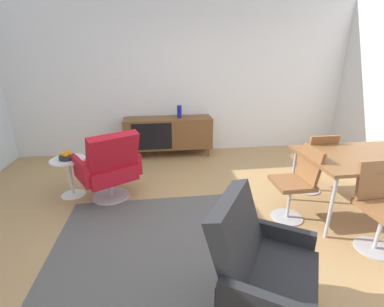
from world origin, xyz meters
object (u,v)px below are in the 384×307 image
(dining_chair_back_left, at_px, (314,160))
(lounge_chair_red, at_px, (110,166))
(side_table_round, at_px, (70,173))
(fruit_bowl, at_px, (67,156))
(armchair_black_shell, at_px, (260,267))
(vase_cobalt, at_px, (179,112))
(dining_chair_front_left, at_px, (380,204))
(sideboard, at_px, (168,133))
(dining_chair_near_window, at_px, (297,181))
(dining_table, at_px, (374,158))

(dining_chair_back_left, bearing_deg, lounge_chair_red, 176.72)
(side_table_round, height_order, fruit_bowl, fruit_bowl)
(lounge_chair_red, xyz_separation_m, side_table_round, (-0.56, 0.19, -0.15))
(lounge_chair_red, relative_size, armchair_black_shell, 1.00)
(vase_cobalt, xyz_separation_m, fruit_bowl, (-1.59, -1.38, -0.27))
(dining_chair_front_left, bearing_deg, vase_cobalt, 120.16)
(sideboard, xyz_separation_m, dining_chair_back_left, (1.87, -1.72, 0.03))
(sideboard, height_order, side_table_round, sideboard)
(dining_chair_front_left, xyz_separation_m, dining_chair_near_window, (-0.54, 0.56, 0.00))
(vase_cobalt, distance_m, lounge_chair_red, 1.91)
(side_table_round, bearing_deg, fruit_bowl, 36.42)
(sideboard, distance_m, lounge_chair_red, 1.77)
(sideboard, bearing_deg, lounge_chair_red, -117.49)
(dining_chair_back_left, distance_m, lounge_chair_red, 2.69)
(dining_chair_front_left, height_order, dining_chair_back_left, same)
(dining_chair_back_left, relative_size, armchair_black_shell, 0.90)
(dining_chair_back_left, xyz_separation_m, armchair_black_shell, (-1.42, -1.73, -0.00))
(vase_cobalt, distance_m, dining_table, 3.04)
(sideboard, relative_size, dining_chair_front_left, 1.87)
(vase_cobalt, bearing_deg, dining_chair_back_left, -46.15)
(sideboard, xyz_separation_m, dining_chair_near_window, (1.33, -2.28, 0.03))
(dining_chair_front_left, xyz_separation_m, side_table_round, (-3.24, 1.46, -0.15))
(dining_chair_back_left, distance_m, armchair_black_shell, 2.24)
(vase_cobalt, height_order, side_table_round, vase_cobalt)
(dining_table, relative_size, armchair_black_shell, 1.69)
(sideboard, xyz_separation_m, vase_cobalt, (0.22, 0.00, 0.39))
(dining_chair_front_left, bearing_deg, side_table_round, 155.69)
(armchair_black_shell, distance_m, fruit_bowl, 2.76)
(dining_table, xyz_separation_m, side_table_round, (-3.59, 0.90, -0.38))
(dining_chair_near_window, bearing_deg, lounge_chair_red, 161.62)
(armchair_black_shell, bearing_deg, dining_chair_front_left, 23.28)
(dining_chair_back_left, distance_m, dining_chair_near_window, 0.78)
(dining_table, relative_size, fruit_bowl, 8.00)
(dining_chair_front_left, xyz_separation_m, dining_chair_back_left, (0.00, 1.12, 0.00))
(vase_cobalt, bearing_deg, sideboard, -179.50)
(dining_chair_back_left, distance_m, side_table_round, 3.26)
(vase_cobalt, bearing_deg, dining_table, -48.71)
(side_table_round, relative_size, fruit_bowl, 2.60)
(dining_chair_front_left, relative_size, side_table_round, 1.65)
(dining_table, height_order, fruit_bowl, dining_table)
(dining_table, distance_m, side_table_round, 3.72)
(dining_chair_back_left, bearing_deg, dining_chair_front_left, -90.18)
(dining_chair_back_left, height_order, side_table_round, dining_chair_back_left)
(sideboard, height_order, dining_table, dining_table)
(dining_table, bearing_deg, armchair_black_shell, -146.57)
(dining_table, bearing_deg, vase_cobalt, 131.29)
(dining_table, distance_m, dining_chair_near_window, 0.92)
(vase_cobalt, xyz_separation_m, dining_chair_front_left, (1.65, -2.84, -0.36))
(lounge_chair_red, xyz_separation_m, fruit_bowl, (-0.56, 0.19, 0.10))
(armchair_black_shell, bearing_deg, lounge_chair_red, 123.85)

